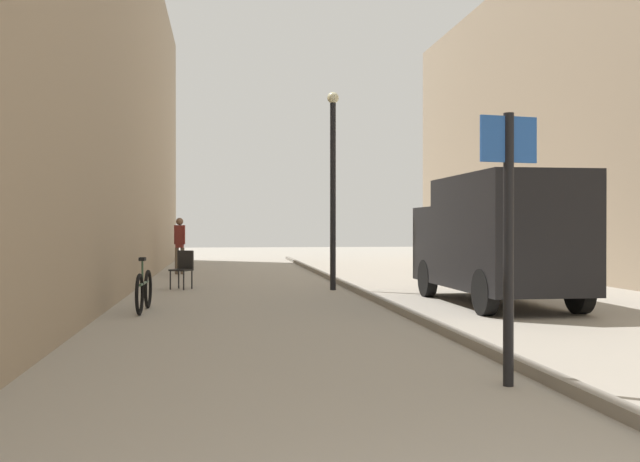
% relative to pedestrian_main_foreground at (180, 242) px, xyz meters
% --- Properties ---
extents(ground_plane, '(80.00, 80.00, 0.00)m').
position_rel_pedestrian_main_foreground_xyz_m(ground_plane, '(2.86, -9.51, -1.05)').
color(ground_plane, '#A8A093').
extents(building_facade_left, '(2.17, 40.00, 9.93)m').
position_rel_pedestrian_main_foreground_xyz_m(building_facade_left, '(-1.82, -9.51, 3.92)').
color(building_facade_left, gray).
rests_on(building_facade_left, ground_plane).
extents(kerb_strip, '(0.16, 40.00, 0.12)m').
position_rel_pedestrian_main_foreground_xyz_m(kerb_strip, '(4.44, -9.51, -0.99)').
color(kerb_strip, gray).
rests_on(kerb_strip, ground_plane).
extents(pedestrian_main_foreground, '(0.36, 0.24, 1.81)m').
position_rel_pedestrian_main_foreground_xyz_m(pedestrian_main_foreground, '(0.00, 0.00, 0.00)').
color(pedestrian_main_foreground, brown).
rests_on(pedestrian_main_foreground, ground_plane).
extents(delivery_van, '(1.97, 4.93, 2.49)m').
position_rel_pedestrian_main_foreground_xyz_m(delivery_van, '(6.63, -10.13, 0.28)').
color(delivery_van, black).
rests_on(delivery_van, ground_plane).
extents(street_sign_post, '(0.60, 0.13, 2.60)m').
position_rel_pedestrian_main_foreground_xyz_m(street_sign_post, '(4.01, -17.04, 0.50)').
color(street_sign_post, black).
rests_on(street_sign_post, ground_plane).
extents(lamp_post, '(0.28, 0.28, 4.76)m').
position_rel_pedestrian_main_foreground_xyz_m(lamp_post, '(3.98, -6.45, 1.68)').
color(lamp_post, black).
rests_on(lamp_post, ground_plane).
extents(bicycle_leaning, '(0.13, 1.77, 0.98)m').
position_rel_pedestrian_main_foreground_xyz_m(bicycle_leaning, '(-0.06, -10.39, -0.67)').
color(bicycle_leaning, black).
rests_on(bicycle_leaning, ground_plane).
extents(cafe_chair_near_window, '(0.60, 0.60, 0.94)m').
position_rel_pedestrian_main_foreground_xyz_m(cafe_chair_near_window, '(0.39, -5.67, -0.50)').
color(cafe_chair_near_window, black).
rests_on(cafe_chair_near_window, ground_plane).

